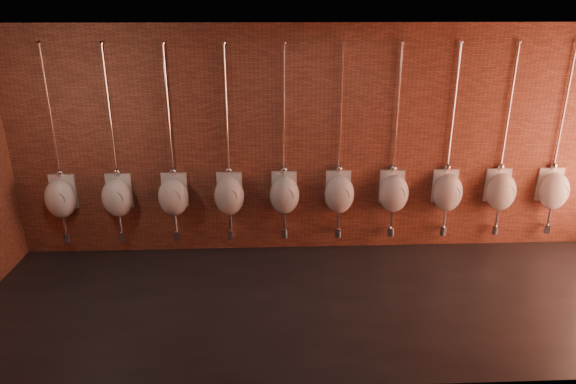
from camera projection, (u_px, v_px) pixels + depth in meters
name	position (u px, v px, depth m)	size (l,w,h in m)	color
ground	(328.00, 301.00, 6.29)	(8.50, 8.50, 0.00)	black
room_shell	(334.00, 142.00, 5.60)	(8.54, 3.04, 3.22)	black
urinal_0	(60.00, 197.00, 7.10)	(0.44, 0.38, 2.72)	white
urinal_1	(117.00, 196.00, 7.13)	(0.44, 0.38, 2.72)	white
urinal_2	(173.00, 196.00, 7.16)	(0.44, 0.38, 2.72)	white
urinal_3	(229.00, 195.00, 7.19)	(0.44, 0.38, 2.72)	white
urinal_4	(284.00, 194.00, 7.22)	(0.44, 0.38, 2.72)	white
urinal_5	(339.00, 193.00, 7.25)	(0.44, 0.38, 2.72)	white
urinal_6	(394.00, 192.00, 7.29)	(0.44, 0.38, 2.72)	white
urinal_7	(447.00, 191.00, 7.32)	(0.44, 0.38, 2.72)	white
urinal_8	(501.00, 191.00, 7.35)	(0.44, 0.38, 2.72)	white
urinal_9	(554.00, 190.00, 7.38)	(0.44, 0.38, 2.72)	white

